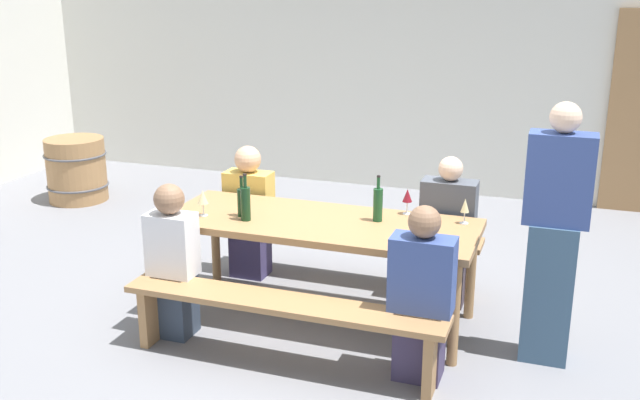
% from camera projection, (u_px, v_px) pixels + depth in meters
% --- Properties ---
extents(ground_plane, '(24.00, 24.00, 0.00)m').
position_uv_depth(ground_plane, '(320.00, 317.00, 5.37)').
color(ground_plane, slate).
extents(back_wall, '(14.00, 0.20, 3.20)m').
position_uv_depth(back_wall, '(428.00, 51.00, 8.21)').
color(back_wall, silver).
rests_on(back_wall, ground).
extents(tasting_table, '(2.21, 0.85, 0.75)m').
position_uv_depth(tasting_table, '(320.00, 230.00, 5.17)').
color(tasting_table, '#9E7247').
rests_on(tasting_table, ground).
extents(bench_near, '(2.11, 0.30, 0.45)m').
position_uv_depth(bench_near, '(282.00, 313.00, 4.61)').
color(bench_near, '#9E7247').
rests_on(bench_near, ground).
extents(bench_far, '(2.11, 0.30, 0.45)m').
position_uv_depth(bench_far, '(350.00, 239.00, 5.92)').
color(bench_far, '#9E7247').
rests_on(bench_far, ground).
extents(wine_bottle_0, '(0.07, 0.07, 0.33)m').
position_uv_depth(wine_bottle_0, '(378.00, 204.00, 5.10)').
color(wine_bottle_0, '#194723').
rests_on(wine_bottle_0, tasting_table).
extents(wine_bottle_1, '(0.07, 0.07, 0.34)m').
position_uv_depth(wine_bottle_1, '(246.00, 203.00, 5.12)').
color(wine_bottle_1, '#143319').
rests_on(wine_bottle_1, tasting_table).
extents(wine_bottle_2, '(0.07, 0.07, 0.30)m').
position_uv_depth(wine_bottle_2, '(242.00, 202.00, 5.21)').
color(wine_bottle_2, '#143319').
rests_on(wine_bottle_2, tasting_table).
extents(wine_glass_0, '(0.08, 0.08, 0.19)m').
position_uv_depth(wine_glass_0, '(203.00, 198.00, 5.21)').
color(wine_glass_0, silver).
rests_on(wine_glass_0, tasting_table).
extents(wine_glass_1, '(0.07, 0.07, 0.19)m').
position_uv_depth(wine_glass_1, '(407.00, 196.00, 5.25)').
color(wine_glass_1, silver).
rests_on(wine_glass_1, tasting_table).
extents(wine_glass_2, '(0.06, 0.06, 0.18)m').
position_uv_depth(wine_glass_2, '(465.00, 207.00, 5.05)').
color(wine_glass_2, silver).
rests_on(wine_glass_2, tasting_table).
extents(seated_guest_near_0, '(0.32, 0.24, 1.09)m').
position_uv_depth(seated_guest_near_0, '(173.00, 263.00, 4.97)').
color(seated_guest_near_0, '#313D4F').
rests_on(seated_guest_near_0, ground).
extents(seated_guest_near_1, '(0.39, 0.24, 1.12)m').
position_uv_depth(seated_guest_near_1, '(421.00, 298.00, 4.43)').
color(seated_guest_near_1, '#3C3352').
rests_on(seated_guest_near_1, ground).
extents(seated_guest_far_0, '(0.38, 0.24, 1.10)m').
position_uv_depth(seated_guest_far_0, '(249.00, 215.00, 5.99)').
color(seated_guest_far_0, '#3D3561').
rests_on(seated_guest_far_0, ground).
extents(seated_guest_far_1, '(0.41, 0.24, 1.15)m').
position_uv_depth(seated_guest_far_1, '(447.00, 236.00, 5.47)').
color(seated_guest_far_1, '#3A3138').
rests_on(seated_guest_far_1, ground).
extents(standing_host, '(0.40, 0.24, 1.69)m').
position_uv_depth(standing_host, '(554.00, 240.00, 4.57)').
color(standing_host, '#395672').
rests_on(standing_host, ground).
extents(wine_barrel, '(0.67, 0.67, 0.70)m').
position_uv_depth(wine_barrel, '(76.00, 170.00, 8.10)').
color(wine_barrel, '#9E7247').
rests_on(wine_barrel, ground).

